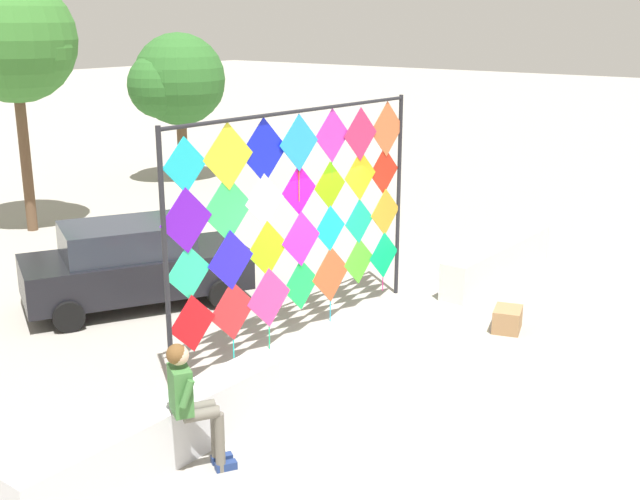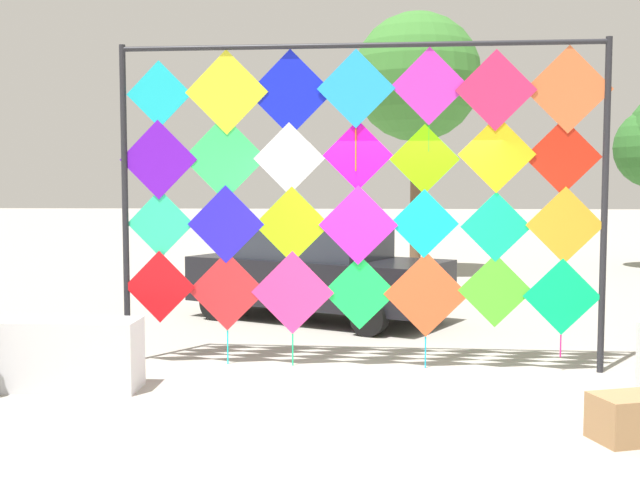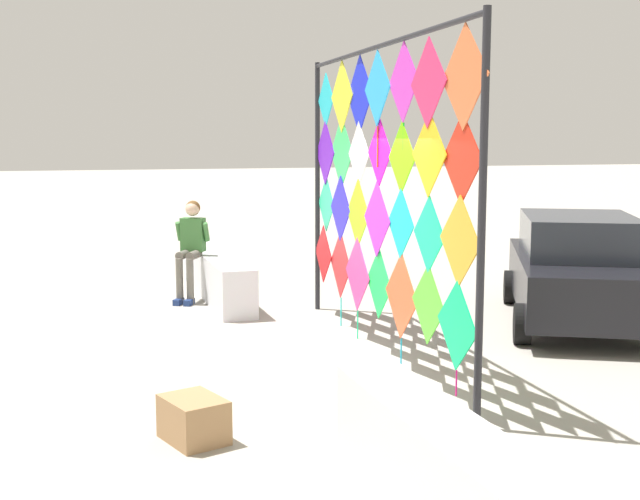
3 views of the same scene
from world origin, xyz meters
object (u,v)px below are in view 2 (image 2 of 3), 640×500
at_px(cardboard_box_large, 630,418).
at_px(parked_car, 316,270).
at_px(kite_display_rack, 356,181).
at_px(tree_far_right, 418,76).

bearing_deg(cardboard_box_large, parked_car, 116.80).
relative_size(kite_display_rack, tree_far_right, 0.92).
height_order(parked_car, tree_far_right, tree_far_right).
bearing_deg(tree_far_right, cardboard_box_large, -85.12).
relative_size(kite_display_rack, cardboard_box_large, 9.55).
relative_size(parked_car, cardboard_box_large, 7.31).
height_order(cardboard_box_large, tree_far_right, tree_far_right).
distance_m(kite_display_rack, tree_far_right, 9.64).
xyz_separation_m(kite_display_rack, cardboard_box_large, (2.21, -2.49, -1.88)).
relative_size(kite_display_rack, parked_car, 1.31).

